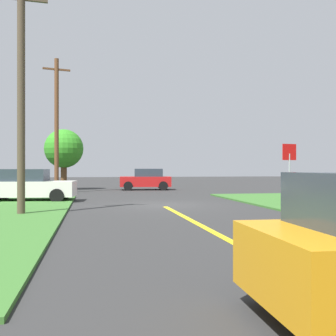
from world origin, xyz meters
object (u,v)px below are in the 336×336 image
object	(u,v)px
oak_tree_left	(64,149)
car_approaching_junction	(146,179)
utility_pole_near	(21,94)
utility_pole_mid	(57,124)
parked_car_near_building	(27,185)
stop_sign	(289,163)

from	to	relation	value
oak_tree_left	car_approaching_junction	bearing A→B (deg)	-12.38
utility_pole_near	oak_tree_left	bearing A→B (deg)	89.01
utility_pole_near	utility_pole_mid	size ratio (longest dim) A/B	0.92
parked_car_near_building	car_approaching_junction	bearing A→B (deg)	59.65
utility_pole_mid	utility_pole_near	bearing A→B (deg)	-90.49
utility_pole_mid	oak_tree_left	size ratio (longest dim) A/B	1.93
parked_car_near_building	utility_pole_near	distance (m)	7.28
car_approaching_junction	utility_pole_near	distance (m)	18.00
parked_car_near_building	oak_tree_left	world-z (taller)	oak_tree_left
utility_pole_near	oak_tree_left	size ratio (longest dim) A/B	1.78
parked_car_near_building	utility_pole_mid	world-z (taller)	utility_pole_mid
utility_pole_near	car_approaching_junction	bearing A→B (deg)	68.30
parked_car_near_building	utility_pole_near	world-z (taller)	utility_pole_near
utility_pole_near	oak_tree_left	distance (m)	17.81
parked_car_near_building	oak_tree_left	bearing A→B (deg)	90.29
stop_sign	utility_pole_near	world-z (taller)	utility_pole_near
car_approaching_junction	utility_pole_mid	size ratio (longest dim) A/B	0.45
stop_sign	oak_tree_left	bearing A→B (deg)	-69.91
stop_sign	utility_pole_near	xyz separation A→B (m)	(-10.64, -1.09, 2.42)
stop_sign	car_approaching_junction	size ratio (longest dim) A/B	0.67
oak_tree_left	stop_sign	bearing A→B (deg)	-58.23
stop_sign	utility_pole_near	size ratio (longest dim) A/B	0.32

